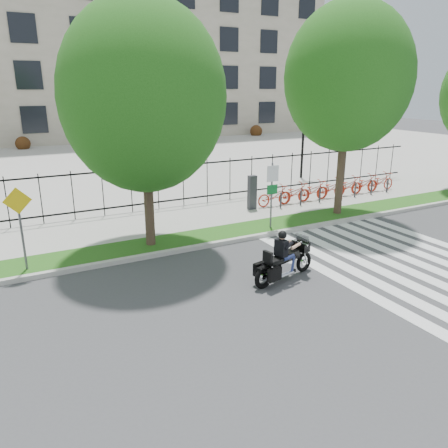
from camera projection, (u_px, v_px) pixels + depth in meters
name	position (u px, v px, depth m)	size (l,w,h in m)	color
ground	(276.00, 294.00, 11.72)	(120.00, 120.00, 0.00)	#3E3E41
curb	(209.00, 245.00, 15.15)	(60.00, 0.20, 0.15)	#A8A79E
grass_verge	(199.00, 238.00, 15.87)	(60.00, 1.50, 0.15)	#205515
sidewalk	(174.00, 220.00, 17.98)	(60.00, 3.50, 0.15)	#B0ADA5
plaza	(88.00, 160.00, 32.79)	(80.00, 34.00, 0.10)	#B0ADA5
crosswalk_stripes	(402.00, 262.00, 13.87)	(5.70, 8.00, 0.01)	silver
iron_fence	(158.00, 186.00, 19.13)	(30.00, 0.06, 2.00)	black
office_building	(41.00, 41.00, 46.62)	(60.00, 21.90, 20.15)	gray
lamp_post_right	(304.00, 125.00, 25.33)	(1.06, 0.70, 4.25)	black
street_tree_1	(143.00, 97.00, 13.58)	(5.22, 5.22, 7.89)	#38271E
street_tree_2	(348.00, 78.00, 17.11)	(5.03, 5.03, 8.42)	#38271E
bike_share_station	(330.00, 188.00, 21.18)	(8.86, 0.85, 1.50)	#2D2D33
sign_pole_regulatory	(272.00, 187.00, 16.34)	(0.50, 0.09, 2.50)	#59595B
sign_pole_warning	(20.00, 218.00, 12.49)	(0.78, 0.09, 2.49)	#59595B
motorcycle_rider	(284.00, 260.00, 12.45)	(2.33, 0.97, 1.82)	black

